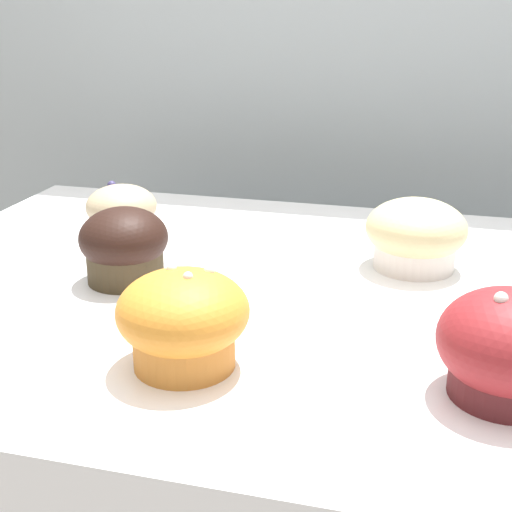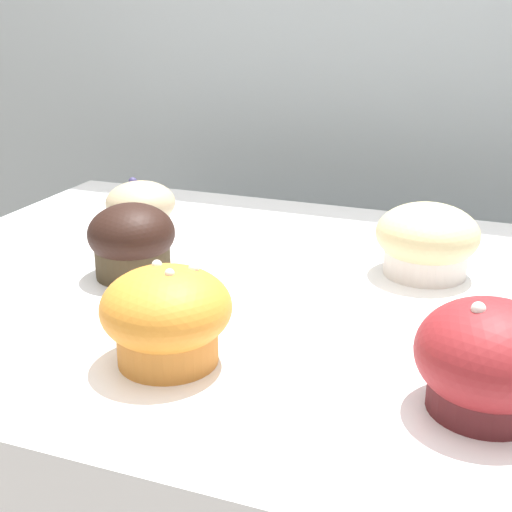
{
  "view_description": "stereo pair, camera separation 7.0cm",
  "coord_description": "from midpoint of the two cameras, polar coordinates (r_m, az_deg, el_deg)",
  "views": [
    {
      "loc": [
        0.09,
        -0.66,
        1.21
      ],
      "look_at": [
        -0.08,
        -0.03,
        0.96
      ],
      "focal_mm": 50.0,
      "sensor_mm": 36.0,
      "label": 1
    },
    {
      "loc": [
        0.16,
        -0.64,
        1.21
      ],
      "look_at": [
        -0.08,
        -0.03,
        0.96
      ],
      "focal_mm": 50.0,
      "sensor_mm": 36.0,
      "label": 2
    }
  ],
  "objects": [
    {
      "name": "muffin_back_right",
      "position": [
        0.58,
        -9.3,
        -5.12
      ],
      "size": [
        0.11,
        0.11,
        0.09
      ],
      "color": "#CA7B32",
      "rests_on": "display_counter"
    },
    {
      "name": "muffin_front_center",
      "position": [
        0.55,
        16.18,
        -7.2
      ],
      "size": [
        0.11,
        0.11,
        0.09
      ],
      "color": "#521D1F",
      "rests_on": "display_counter"
    },
    {
      "name": "wall_back",
      "position": [
        1.3,
        8.91,
        6.47
      ],
      "size": [
        3.2,
        0.1,
        1.8
      ],
      "primitive_type": "cube",
      "color": "#A8B2B7",
      "rests_on": "ground"
    },
    {
      "name": "muffin_back_left",
      "position": [
        0.91,
        -12.89,
        3.44
      ],
      "size": [
        0.09,
        0.09,
        0.07
      ],
      "color": "silver",
      "rests_on": "display_counter"
    },
    {
      "name": "muffin_front_left",
      "position": [
        0.77,
        -13.11,
        0.77
      ],
      "size": [
        0.09,
        0.09,
        0.08
      ],
      "color": "#3D3220",
      "rests_on": "display_counter"
    },
    {
      "name": "muffin_front_right",
      "position": [
        0.79,
        10.22,
        1.66
      ],
      "size": [
        0.11,
        0.11,
        0.08
      ],
      "color": "white",
      "rests_on": "display_counter"
    }
  ]
}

